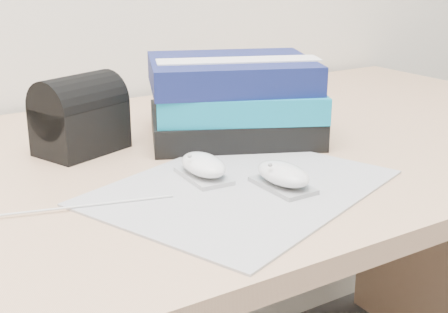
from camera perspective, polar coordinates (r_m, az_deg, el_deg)
desk at (r=1.15m, az=-3.65°, el=-9.67°), size 1.60×0.80×0.73m
mousepad at (r=0.84m, az=1.59°, el=-2.85°), size 0.46×0.41×0.00m
mouse_rear at (r=0.87m, az=-1.89°, el=-0.94°), size 0.06×0.10×0.04m
mouse_front at (r=0.84m, az=5.41°, el=-1.77°), size 0.05×0.09×0.04m
usb_cable at (r=0.80m, az=-12.80°, el=-4.44°), size 0.22×0.06×0.00m
book_stack at (r=1.06m, az=0.90°, el=5.28°), size 0.35×0.32×0.14m
pouch at (r=1.01m, az=-13.06°, el=3.71°), size 0.16×0.13×0.12m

